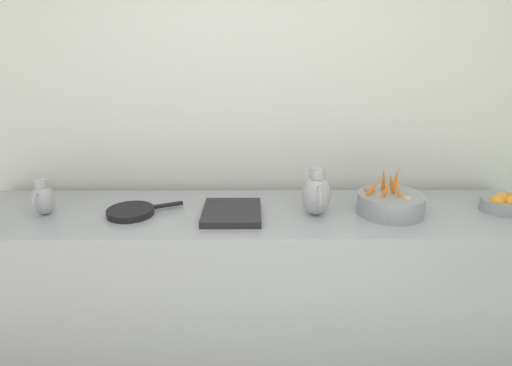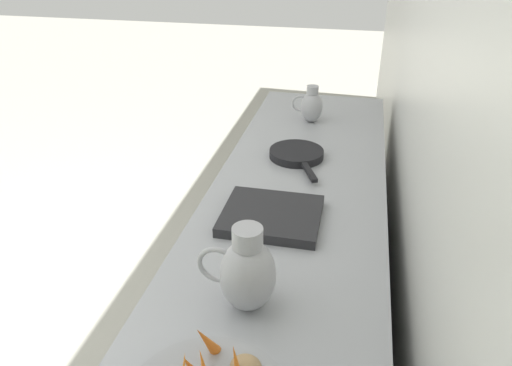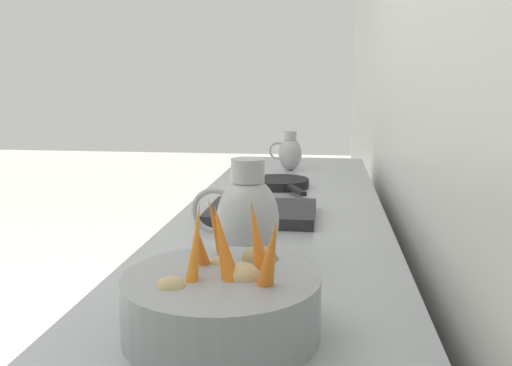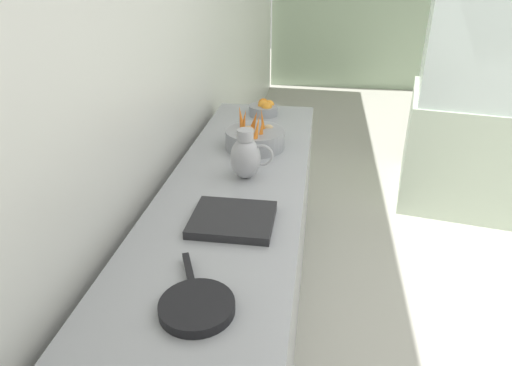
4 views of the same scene
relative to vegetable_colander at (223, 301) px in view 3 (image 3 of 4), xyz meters
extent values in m
cube|color=#9EA0A5|center=(-0.03, -0.72, -0.49)|extent=(0.68, 3.08, 0.86)
cylinder|color=gray|center=(0.00, 0.00, -0.01)|extent=(0.34, 0.34, 0.11)
torus|color=gray|center=(0.00, 0.00, -0.05)|extent=(0.20, 0.20, 0.01)
cone|color=orange|center=(0.04, 0.02, 0.10)|extent=(0.04, 0.07, 0.16)
cone|color=orange|center=(-0.06, -0.02, 0.09)|extent=(0.08, 0.07, 0.16)
cone|color=orange|center=(0.03, -0.10, 0.09)|extent=(0.05, 0.10, 0.15)
cone|color=orange|center=(0.05, -0.04, 0.08)|extent=(0.04, 0.07, 0.11)
cone|color=orange|center=(0.00, 0.00, 0.09)|extent=(0.09, 0.09, 0.16)
cone|color=orange|center=(-0.09, 0.05, 0.09)|extent=(0.07, 0.09, 0.16)
ellipsoid|color=#9E7F56|center=(-0.05, -0.10, 0.05)|extent=(0.07, 0.06, 0.05)
ellipsoid|color=tan|center=(0.07, 0.06, 0.04)|extent=(0.05, 0.04, 0.04)
ellipsoid|color=tan|center=(-0.04, 0.00, 0.05)|extent=(0.07, 0.06, 0.05)
ellipsoid|color=tan|center=(0.01, -0.06, 0.04)|extent=(0.05, 0.04, 0.04)
ellipsoid|color=#A3A3A8|center=(0.01, -0.39, 0.04)|extent=(0.15, 0.15, 0.21)
cylinder|color=#A3A3A8|center=(0.01, -0.39, 0.17)|extent=(0.08, 0.08, 0.06)
torus|color=#A3A3A8|center=(0.09, -0.39, 0.06)|extent=(0.11, 0.01, 0.11)
ellipsoid|color=#A3A3A8|center=(0.00, -1.81, 0.02)|extent=(0.11, 0.11, 0.16)
cylinder|color=#A3A3A8|center=(0.00, -1.81, 0.11)|extent=(0.06, 0.06, 0.04)
torus|color=#A3A3A8|center=(0.07, -1.81, 0.03)|extent=(0.09, 0.01, 0.09)
cube|color=#232326|center=(0.03, -0.83, -0.04)|extent=(0.34, 0.30, 0.04)
cylinder|color=black|center=(0.02, -1.36, -0.04)|extent=(0.24, 0.24, 0.03)
cube|color=black|center=(-0.06, -1.17, -0.04)|extent=(0.08, 0.15, 0.02)
camera|label=1|loc=(2.00, -0.71, 0.77)|focal=28.70mm
camera|label=2|loc=(-0.22, 0.58, 0.87)|focal=33.91mm
camera|label=3|loc=(-0.17, 0.88, 0.37)|focal=38.79mm
camera|label=4|loc=(0.36, -2.41, 0.95)|focal=31.94mm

